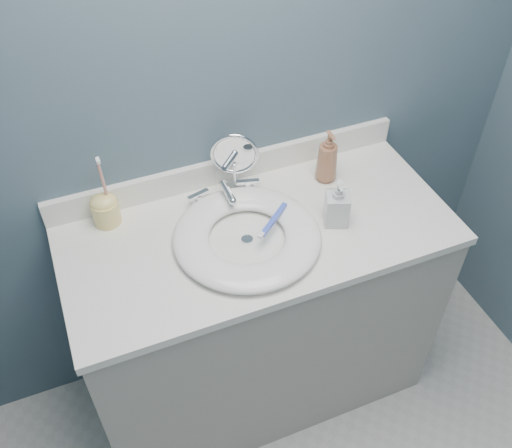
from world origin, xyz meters
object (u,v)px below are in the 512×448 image
makeup_mirror (235,161)px  soap_bottle_clear (338,202)px  toothbrush_holder (105,208)px  soap_bottle_amber (328,156)px

makeup_mirror → soap_bottle_clear: size_ratio=1.44×
makeup_mirror → toothbrush_holder: size_ratio=0.92×
makeup_mirror → soap_bottle_clear: bearing=-25.3°
soap_bottle_amber → toothbrush_holder: size_ratio=0.76×
soap_bottle_amber → toothbrush_holder: 0.73m
soap_bottle_clear → soap_bottle_amber: bearing=93.2°
soap_bottle_amber → toothbrush_holder: toothbrush_holder is taller
soap_bottle_amber → soap_bottle_clear: 0.21m
soap_bottle_amber → soap_bottle_clear: soap_bottle_amber is taller
soap_bottle_clear → makeup_mirror: bearing=154.5°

